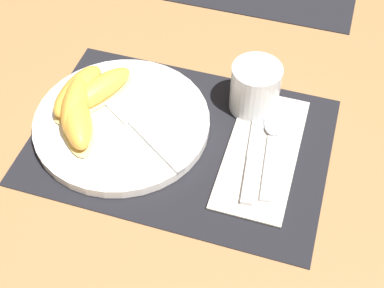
% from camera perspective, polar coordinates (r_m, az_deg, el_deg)
% --- Properties ---
extents(ground_plane, '(3.00, 3.00, 0.00)m').
position_cam_1_polar(ground_plane, '(0.81, -1.24, 0.30)').
color(ground_plane, '#A37547').
extents(placemat, '(0.45, 0.31, 0.00)m').
position_cam_1_polar(placemat, '(0.81, -1.24, 0.39)').
color(placemat, black).
rests_on(placemat, ground_plane).
extents(plate, '(0.27, 0.27, 0.02)m').
position_cam_1_polar(plate, '(0.83, -7.36, 2.53)').
color(plate, white).
rests_on(plate, placemat).
extents(juice_glass, '(0.08, 0.08, 0.08)m').
position_cam_1_polar(juice_glass, '(0.84, 6.72, 5.70)').
color(juice_glass, silver).
rests_on(juice_glass, placemat).
extents(napkin, '(0.10, 0.24, 0.00)m').
position_cam_1_polar(napkin, '(0.80, 7.49, -0.81)').
color(napkin, silver).
rests_on(napkin, placemat).
extents(knife, '(0.04, 0.20, 0.01)m').
position_cam_1_polar(knife, '(0.79, 6.62, -0.75)').
color(knife, '#BCBCC1').
rests_on(knife, napkin).
extents(spoon, '(0.04, 0.18, 0.01)m').
position_cam_1_polar(spoon, '(0.82, 8.63, 1.17)').
color(spoon, '#BCBCC1').
rests_on(spoon, napkin).
extents(fork, '(0.17, 0.13, 0.00)m').
position_cam_1_polar(fork, '(0.81, -6.09, 2.14)').
color(fork, '#BCBCC1').
rests_on(fork, plate).
extents(citrus_wedge_0, '(0.10, 0.13, 0.04)m').
position_cam_1_polar(citrus_wedge_0, '(0.85, -9.86, 5.66)').
color(citrus_wedge_0, '#F4DB84').
rests_on(citrus_wedge_0, plate).
extents(citrus_wedge_1, '(0.07, 0.13, 0.04)m').
position_cam_1_polar(citrus_wedge_1, '(0.85, -12.02, 5.44)').
color(citrus_wedge_1, '#F4DB84').
rests_on(citrus_wedge_1, plate).
extents(citrus_wedge_2, '(0.07, 0.13, 0.05)m').
position_cam_1_polar(citrus_wedge_2, '(0.83, -12.27, 3.97)').
color(citrus_wedge_2, '#F4DB84').
rests_on(citrus_wedge_2, plate).
extents(citrus_wedge_3, '(0.11, 0.13, 0.04)m').
position_cam_1_polar(citrus_wedge_3, '(0.81, -12.22, 2.57)').
color(citrus_wedge_3, '#F4DB84').
rests_on(citrus_wedge_3, plate).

